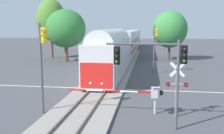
{
  "coord_description": "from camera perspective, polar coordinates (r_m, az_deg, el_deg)",
  "views": [
    {
      "loc": [
        4.34,
        -23.26,
        5.7
      ],
      "look_at": [
        0.94,
        0.5,
        2.0
      ],
      "focal_mm": 41.42,
      "sensor_mm": 36.0,
      "label": 1
    }
  ],
  "objects": [
    {
      "name": "crossing_gate_near",
      "position": [
        17.32,
        6.93,
        -5.73
      ],
      "size": [
        6.45,
        0.4,
        1.8
      ],
      "color": "#B7B7BC",
      "rests_on": "ground"
    },
    {
      "name": "road_centre_stripe",
      "position": [
        24.33,
        -2.36,
        -4.78
      ],
      "size": [
        44.0,
        0.2,
        0.01
      ],
      "color": "beige",
      "rests_on": "ground"
    },
    {
      "name": "ground_plane",
      "position": [
        24.34,
        -2.36,
        -4.79
      ],
      "size": [
        220.0,
        220.0,
        0.0
      ],
      "primitive_type": "plane",
      "color": "#47474C"
    },
    {
      "name": "traffic_signal_far_side",
      "position": [
        32.25,
        9.53,
        5.51
      ],
      "size": [
        0.53,
        0.38,
        5.89
      ],
      "color": "#4C4C51",
      "rests_on": "ground"
    },
    {
      "name": "pine_left_background",
      "position": [
        49.43,
        -13.31,
        10.02
      ],
      "size": [
        5.42,
        5.42,
        10.78
      ],
      "color": "brown",
      "rests_on": "ground"
    },
    {
      "name": "railway_track",
      "position": [
        24.31,
        -2.36,
        -4.57
      ],
      "size": [
        4.4,
        80.0,
        0.32
      ],
      "color": "gray",
      "rests_on": "ground"
    },
    {
      "name": "commuter_train",
      "position": [
        50.56,
        3.23,
        5.4
      ],
      "size": [
        3.04,
        62.98,
        5.16
      ],
      "color": "silver",
      "rests_on": "railway_track"
    },
    {
      "name": "traffic_signal_near_right",
      "position": [
        14.33,
        9.87,
        0.95
      ],
      "size": [
        4.4,
        0.38,
        5.05
      ],
      "color": "#4C4C51",
      "rests_on": "ground"
    },
    {
      "name": "crossing_signal_mast",
      "position": [
        16.82,
        14.13,
        -3.37
      ],
      "size": [
        1.36,
        0.44,
        3.66
      ],
      "color": "#B2B2B7",
      "rests_on": "ground"
    },
    {
      "name": "traffic_signal_median",
      "position": [
        17.37,
        -15.1,
        2.84
      ],
      "size": [
        0.53,
        0.38,
        5.99
      ],
      "color": "#4C4C51",
      "rests_on": "ground"
    },
    {
      "name": "oak_behind_train",
      "position": [
        43.64,
        -10.18,
        8.34
      ],
      "size": [
        6.59,
        6.59,
        8.64
      ],
      "color": "brown",
      "rests_on": "ground"
    },
    {
      "name": "elm_centre_background",
      "position": [
        46.43,
        12.64,
        8.1
      ],
      "size": [
        6.01,
        6.01,
        8.54
      ],
      "color": "#4C3828",
      "rests_on": "ground"
    }
  ]
}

